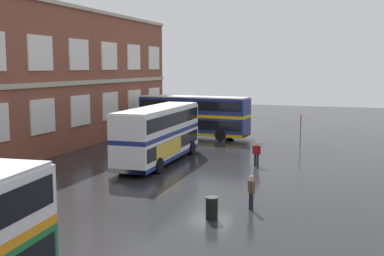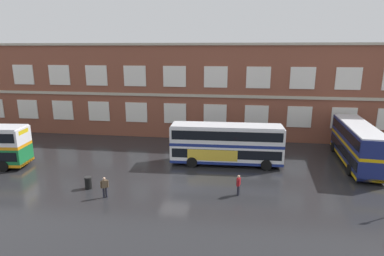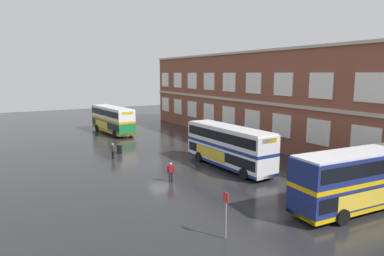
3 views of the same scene
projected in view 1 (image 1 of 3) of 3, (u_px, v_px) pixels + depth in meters
ground_plane at (180, 179)px, 29.55m from camera, size 120.00×120.00×0.00m
double_decker_middle at (159, 133)px, 34.35m from camera, size 11.08×3.14×4.07m
double_decker_far at (194, 116)px, 47.01m from camera, size 3.45×11.16×4.07m
waiting_passenger at (256, 153)px, 33.38m from camera, size 0.33×0.64×1.70m
second_passenger at (251, 191)px, 23.12m from camera, size 0.60×0.42×1.70m
bus_stand_flag at (301, 126)px, 42.56m from camera, size 0.44×0.10×2.70m
station_litter_bin at (212, 208)px, 21.71m from camera, size 0.60×0.60×1.03m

